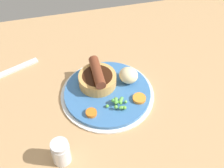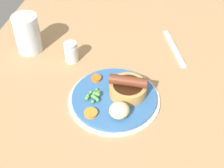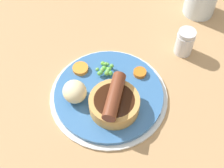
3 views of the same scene
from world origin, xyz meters
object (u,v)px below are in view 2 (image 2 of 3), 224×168
at_px(dinner_plate, 114,99).
at_px(sausage_pudding, 128,87).
at_px(carrot_slice_6, 91,113).
at_px(salt_shaker, 71,52).
at_px(pea_pile, 94,95).
at_px(potato_chunk_0, 119,110).
at_px(drinking_glass, 27,34).
at_px(carrot_slice_1, 96,78).
at_px(fork, 174,48).

distance_m(dinner_plate, sausage_pudding, 0.05).
xyz_separation_m(carrot_slice_6, salt_shaker, (0.20, 0.11, 0.01)).
bearing_deg(salt_shaker, pea_pile, -144.66).
bearing_deg(potato_chunk_0, drinking_glass, 55.51).
bearing_deg(potato_chunk_0, sausage_pudding, -5.28).
xyz_separation_m(carrot_slice_1, carrot_slice_6, (-0.12, -0.02, -0.00)).
distance_m(dinner_plate, potato_chunk_0, 0.07).
bearing_deg(drinking_glass, carrot_slice_6, -132.26).
xyz_separation_m(pea_pile, carrot_slice_6, (-0.05, -0.01, -0.01)).
xyz_separation_m(pea_pile, potato_chunk_0, (-0.04, -0.07, 0.01)).
bearing_deg(dinner_plate, pea_pile, 108.77).
bearing_deg(salt_shaker, potato_chunk_0, -137.39).
bearing_deg(dinner_plate, sausage_pudding, -60.17).
height_order(sausage_pudding, drinking_glass, drinking_glass).
distance_m(carrot_slice_1, carrot_slice_6, 0.12).
relative_size(potato_chunk_0, drinking_glass, 0.43).
bearing_deg(potato_chunk_0, fork, -19.89).
distance_m(sausage_pudding, drinking_glass, 0.35).
bearing_deg(dinner_plate, potato_chunk_0, -158.08).
relative_size(dinner_plate, fork, 1.29).
height_order(potato_chunk_0, carrot_slice_1, potato_chunk_0).
bearing_deg(carrot_slice_6, dinner_plate, -31.40).
height_order(carrot_slice_6, drinking_glass, drinking_glass).
height_order(dinner_plate, drinking_glass, drinking_glass).
height_order(dinner_plate, carrot_slice_1, carrot_slice_1).
relative_size(pea_pile, carrot_slice_6, 1.67).
relative_size(sausage_pudding, salt_shaker, 1.55).
xyz_separation_m(carrot_slice_6, drinking_glass, (0.22, 0.25, 0.04)).
bearing_deg(sausage_pudding, dinner_plate, 29.54).
bearing_deg(sausage_pudding, salt_shaker, -32.02).
xyz_separation_m(potato_chunk_0, fork, (0.31, -0.11, -0.03)).
bearing_deg(pea_pile, carrot_slice_1, 9.66).
bearing_deg(pea_pile, sausage_pudding, -66.59).
bearing_deg(sausage_pudding, fork, -114.71).
distance_m(sausage_pudding, potato_chunk_0, 0.08).
relative_size(fork, drinking_glass, 1.58).
height_order(potato_chunk_0, drinking_glass, drinking_glass).
distance_m(drinking_glass, salt_shaker, 0.14).
bearing_deg(salt_shaker, dinner_plate, -130.85).
bearing_deg(salt_shaker, sausage_pudding, -121.73).
relative_size(sausage_pudding, potato_chunk_0, 1.95).
bearing_deg(sausage_pudding, drinking_glass, -23.48).
distance_m(pea_pile, salt_shaker, 0.18).
relative_size(drinking_glass, salt_shaker, 1.87).
xyz_separation_m(pea_pile, carrot_slice_1, (0.07, 0.01, -0.01)).
distance_m(sausage_pudding, salt_shaker, 0.22).
height_order(dinner_plate, pea_pile, pea_pile).
xyz_separation_m(carrot_slice_1, fork, (0.19, -0.19, -0.02)).
height_order(fork, salt_shaker, salt_shaker).
xyz_separation_m(sausage_pudding, potato_chunk_0, (-0.08, 0.01, -0.00)).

